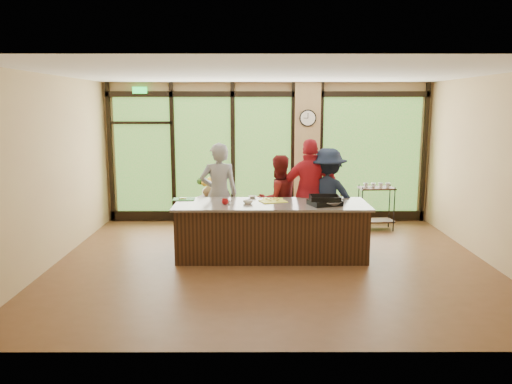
{
  "coord_description": "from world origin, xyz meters",
  "views": [
    {
      "loc": [
        -0.27,
        -7.81,
        2.53
      ],
      "look_at": [
        -0.26,
        0.4,
        1.09
      ],
      "focal_mm": 35.0,
      "sensor_mm": 36.0,
      "label": 1
    }
  ],
  "objects_px": {
    "cook_left": "(219,194)",
    "flower_stand": "(209,215)",
    "cook_right": "(327,198)",
    "bar_cart": "(376,202)",
    "roasting_pan": "(325,202)",
    "island_base": "(271,231)"
  },
  "relations": [
    {
      "from": "flower_stand",
      "to": "bar_cart",
      "type": "distance_m",
      "value": 3.41
    },
    {
      "from": "cook_left",
      "to": "bar_cart",
      "type": "xyz_separation_m",
      "value": [
        3.13,
        1.09,
        -0.35
      ]
    },
    {
      "from": "cook_left",
      "to": "island_base",
      "type": "bearing_deg",
      "value": 133.85
    },
    {
      "from": "cook_right",
      "to": "flower_stand",
      "type": "relative_size",
      "value": 2.36
    },
    {
      "from": "cook_left",
      "to": "cook_right",
      "type": "bearing_deg",
      "value": 171.27
    },
    {
      "from": "roasting_pan",
      "to": "flower_stand",
      "type": "distance_m",
      "value": 2.75
    },
    {
      "from": "cook_right",
      "to": "bar_cart",
      "type": "bearing_deg",
      "value": -119.25
    },
    {
      "from": "cook_right",
      "to": "flower_stand",
      "type": "bearing_deg",
      "value": -6.57
    },
    {
      "from": "cook_left",
      "to": "roasting_pan",
      "type": "height_order",
      "value": "cook_left"
    },
    {
      "from": "flower_stand",
      "to": "island_base",
      "type": "bearing_deg",
      "value": -34.36
    },
    {
      "from": "island_base",
      "to": "bar_cart",
      "type": "xyz_separation_m",
      "value": [
        2.2,
        1.88,
        0.14
      ]
    },
    {
      "from": "roasting_pan",
      "to": "flower_stand",
      "type": "height_order",
      "value": "roasting_pan"
    },
    {
      "from": "cook_left",
      "to": "flower_stand",
      "type": "bearing_deg",
      "value": -77.4
    },
    {
      "from": "island_base",
      "to": "flower_stand",
      "type": "distance_m",
      "value": 1.98
    },
    {
      "from": "cook_right",
      "to": "roasting_pan",
      "type": "bearing_deg",
      "value": 94.06
    },
    {
      "from": "flower_stand",
      "to": "bar_cart",
      "type": "height_order",
      "value": "bar_cart"
    },
    {
      "from": "cook_left",
      "to": "flower_stand",
      "type": "xyz_separation_m",
      "value": [
        -0.27,
        0.79,
        -0.56
      ]
    },
    {
      "from": "roasting_pan",
      "to": "bar_cart",
      "type": "distance_m",
      "value": 2.47
    },
    {
      "from": "cook_left",
      "to": "cook_right",
      "type": "distance_m",
      "value": 1.96
    },
    {
      "from": "island_base",
      "to": "cook_right",
      "type": "relative_size",
      "value": 1.75
    },
    {
      "from": "island_base",
      "to": "cook_left",
      "type": "distance_m",
      "value": 1.31
    },
    {
      "from": "cook_left",
      "to": "flower_stand",
      "type": "distance_m",
      "value": 1.01
    }
  ]
}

